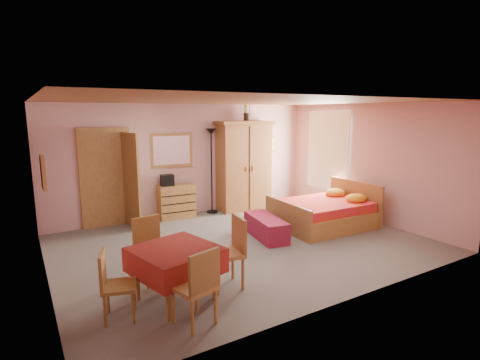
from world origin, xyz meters
TOP-DOWN VIEW (x-y plane):
  - floor at (0.00, 0.00)m, footprint 6.50×6.50m
  - ceiling at (0.00, 0.00)m, footprint 6.50×6.50m
  - wall_back at (0.00, 2.50)m, footprint 6.50×0.10m
  - wall_front at (0.00, -2.50)m, footprint 6.50×0.10m
  - wall_left at (-3.25, 0.00)m, footprint 0.10×5.00m
  - wall_right at (3.25, 0.00)m, footprint 0.10×5.00m
  - doorway at (-1.90, 2.47)m, footprint 1.06×0.12m
  - window at (3.21, 1.20)m, footprint 0.08×1.40m
  - picture_left at (-3.22, -0.60)m, footprint 0.04×0.32m
  - picture_back at (2.35, 2.47)m, footprint 0.30×0.04m
  - chest_of_drawers at (-0.42, 2.28)m, footprint 0.84×0.46m
  - wall_mirror at (-0.42, 2.49)m, footprint 1.00×0.10m
  - stereo at (-0.61, 2.31)m, footprint 0.28×0.20m
  - floor_lamp at (0.50, 2.28)m, footprint 0.33×0.33m
  - wardrobe at (1.33, 2.19)m, footprint 1.44×0.79m
  - sunflower_vase at (1.46, 2.25)m, footprint 0.22×0.22m
  - bed at (2.01, 0.06)m, footprint 2.01×1.61m
  - bench at (0.56, 0.09)m, footprint 0.65×1.27m
  - dining_table at (-1.86, -1.35)m, footprint 1.17×1.17m
  - chair_south at (-1.88, -1.98)m, footprint 0.52×0.52m
  - chair_north at (-1.93, -0.65)m, footprint 0.47×0.47m
  - chair_west at (-2.58, -1.42)m, footprint 0.48×0.48m
  - chair_east at (-1.12, -1.33)m, footprint 0.50×0.50m

SIDE VIEW (x-z plane):
  - floor at x=0.00m, z-range 0.00..0.00m
  - bench at x=0.56m, z-range 0.00..0.40m
  - dining_table at x=-1.86m, z-range 0.00..0.71m
  - chest_of_drawers at x=-0.42m, z-range 0.00..0.77m
  - chair_west at x=-2.58m, z-range 0.00..0.84m
  - bed at x=2.01m, z-range 0.00..0.90m
  - chair_north at x=-1.93m, z-range 0.00..0.93m
  - chair_south at x=-1.88m, z-range 0.00..0.93m
  - chair_east at x=-1.12m, z-range 0.00..0.99m
  - stereo at x=-0.61m, z-range 0.77..1.02m
  - floor_lamp at x=0.50m, z-range 0.00..2.03m
  - doorway at x=-1.90m, z-range -0.05..2.10m
  - wardrobe at x=1.33m, z-range 0.00..2.20m
  - wall_back at x=0.00m, z-range 0.00..2.60m
  - wall_front at x=0.00m, z-range 0.00..2.60m
  - wall_left at x=-3.25m, z-range 0.00..2.60m
  - wall_right at x=3.25m, z-range 0.00..2.60m
  - window at x=3.21m, z-range 0.48..2.42m
  - picture_back at x=2.35m, z-range 1.35..1.75m
  - wall_mirror at x=-0.42m, z-range 1.16..1.94m
  - picture_left at x=-3.22m, z-range 1.49..1.91m
  - sunflower_vase at x=1.46m, z-range 2.20..2.73m
  - ceiling at x=0.00m, z-range 2.60..2.60m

